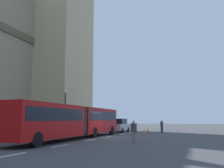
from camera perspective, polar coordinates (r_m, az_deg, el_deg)
The scene contains 9 objects.
ground_plane at distance 23.90m, azimuth -1.66°, elevation -12.68°, with size 160.00×160.00×0.00m, color #424244.
lane_centre_marking at distance 22.86m, azimuth -2.72°, elevation -12.85°, with size 34.40×0.16×0.01m.
articulated_bus at distance 22.22m, azimuth -9.10°, elevation -8.39°, with size 16.72×2.54×2.90m.
sedan_lead at distance 33.72m, azimuth 1.80°, elevation -9.91°, with size 4.40×1.86×1.85m.
traffic_cone_west at distance 30.00m, azimuth 7.80°, elevation -11.22°, with size 0.36×0.36×0.58m.
traffic_cone_middle at distance 33.91m, azimuth 8.61°, elevation -10.88°, with size 0.36×0.36×0.58m.
street_lamp at distance 29.57m, azimuth -11.22°, elevation -5.80°, with size 0.44×0.44×5.27m.
pedestrian_near_cones at distance 17.87m, azimuth 5.23°, elevation -11.12°, with size 0.35×0.45×1.69m.
pedestrian_by_kerb at distance 33.51m, azimuth 11.86°, elevation -9.75°, with size 0.45×0.35×1.69m.
Camera 1 is at (-22.18, -8.74, 1.74)m, focal length 38.12 mm.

